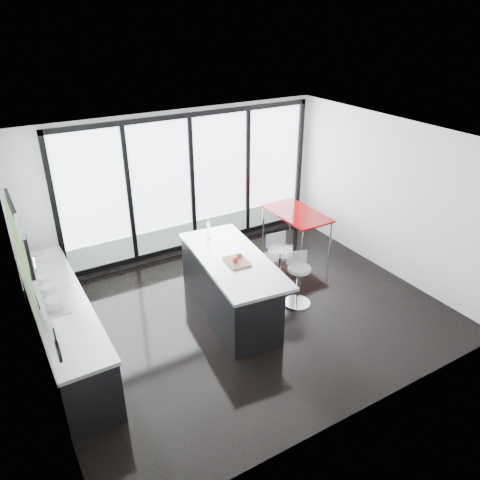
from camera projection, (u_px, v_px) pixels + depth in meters
floor at (244, 312)px, 7.59m from camera, size 6.00×5.00×0.00m
ceiling at (245, 142)px, 6.33m from camera, size 6.00×5.00×0.00m
wall_back at (191, 189)px, 9.04m from camera, size 6.00×0.09×2.80m
wall_front at (364, 322)px, 5.04m from camera, size 6.00×0.00×2.80m
wall_left at (26, 268)px, 5.75m from camera, size 0.26×5.00×2.80m
wall_right at (388, 197)px, 8.33m from camera, size 0.00×5.00×2.80m
counter_cabinets at (64, 327)px, 6.47m from camera, size 0.69×3.24×1.36m
island at (229, 285)px, 7.42m from camera, size 1.23×2.44×1.24m
bar_stool_near at (298, 286)px, 7.64m from camera, size 0.56×0.56×0.70m
bar_stool_far at (280, 269)px, 8.05m from camera, size 0.52×0.52×0.78m
red_table at (296, 230)px, 9.48m from camera, size 0.82×1.42×0.76m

